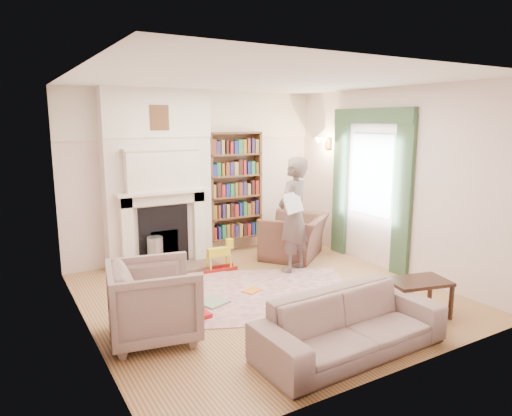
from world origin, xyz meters
TOP-DOWN VIEW (x-y plane):
  - floor at (0.00, 0.00)m, footprint 4.50×4.50m
  - ceiling at (0.00, 0.00)m, footprint 4.50×4.50m
  - wall_back at (0.00, 2.25)m, footprint 4.50×0.00m
  - wall_front at (0.00, -2.25)m, footprint 4.50×0.00m
  - wall_left at (-2.25, 0.00)m, footprint 0.00×4.50m
  - wall_right at (2.25, 0.00)m, footprint 0.00×4.50m
  - fireplace at (-0.75, 2.05)m, footprint 1.70×0.58m
  - bookcase at (0.65, 2.12)m, footprint 1.00×0.24m
  - window at (2.23, 0.40)m, footprint 0.02×0.90m
  - curtain_left at (2.20, -0.30)m, footprint 0.07×0.32m
  - curtain_right at (2.20, 1.10)m, footprint 0.07×0.32m
  - pelmet at (2.19, 0.40)m, footprint 0.09×1.70m
  - wall_sconce at (2.03, 1.50)m, footprint 0.20×0.24m
  - rug at (-0.05, 0.05)m, footprint 3.14×2.83m
  - armchair_reading at (1.35, 1.25)m, footprint 1.47×1.45m
  - armchair_left at (-1.67, -0.46)m, footprint 1.07×1.05m
  - sofa at (-0.06, -1.74)m, footprint 2.04×0.85m
  - man_reading at (0.90, 0.65)m, footprint 0.77×0.65m
  - newspaper at (0.75, 0.45)m, footprint 0.45×0.29m
  - coffee_table at (1.22, -1.49)m, footprint 0.79×0.61m
  - paraffin_heater at (-0.95, 1.70)m, footprint 0.29×0.29m
  - rocking_horse at (-0.09, 1.24)m, footprint 0.57×0.26m
  - board_game at (-0.74, 0.08)m, footprint 0.43×0.43m
  - game_box_lid at (-1.10, -0.24)m, footprint 0.34×0.24m
  - comic_annuals at (0.15, -0.33)m, footprint 0.76×1.11m

SIDE VIEW (x-z plane):
  - floor at x=0.00m, z-range 0.00..0.00m
  - rug at x=-0.05m, z-range 0.00..0.01m
  - comic_annuals at x=0.15m, z-range 0.01..0.03m
  - board_game at x=-0.74m, z-range 0.01..0.04m
  - game_box_lid at x=-1.10m, z-range 0.01..0.06m
  - coffee_table at x=1.22m, z-range 0.00..0.45m
  - rocking_horse at x=-0.09m, z-range 0.00..0.49m
  - paraffin_heater at x=-0.95m, z-range 0.00..0.55m
  - sofa at x=-0.06m, z-range 0.00..0.59m
  - armchair_reading at x=1.35m, z-range 0.00..0.72m
  - armchair_left at x=-1.67m, z-range 0.00..0.84m
  - man_reading at x=0.90m, z-range 0.00..1.78m
  - newspaper at x=0.75m, z-range 0.98..1.27m
  - bookcase at x=0.65m, z-range 0.25..2.10m
  - curtain_left at x=2.20m, z-range 0.00..2.40m
  - curtain_right at x=2.20m, z-range 0.00..2.40m
  - fireplace at x=-0.75m, z-range -0.01..2.79m
  - wall_back at x=0.00m, z-range -0.85..3.65m
  - wall_front at x=0.00m, z-range -0.85..3.65m
  - wall_left at x=-2.25m, z-range -0.85..3.65m
  - wall_right at x=2.25m, z-range -0.85..3.65m
  - window at x=2.23m, z-range 0.80..2.10m
  - wall_sconce at x=2.03m, z-range 1.78..2.02m
  - pelmet at x=2.19m, z-range 2.26..2.50m
  - ceiling at x=0.00m, z-range 2.80..2.80m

